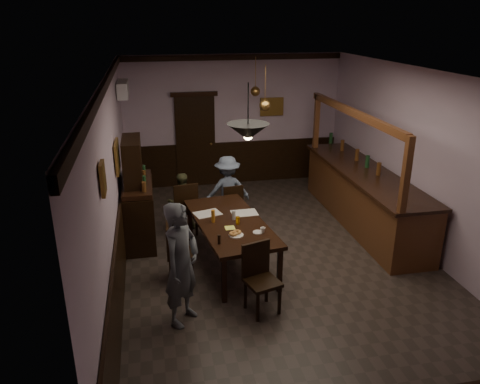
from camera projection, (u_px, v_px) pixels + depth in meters
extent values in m
cube|color=#2D2621|center=(278.00, 261.00, 7.69)|extent=(5.00, 8.00, 0.01)
cube|color=white|center=(284.00, 75.00, 6.63)|extent=(5.00, 8.00, 0.01)
cube|color=#BFA5BE|center=(233.00, 121.00, 10.83)|extent=(5.00, 0.01, 3.00)
cube|color=#BFA5BE|center=(428.00, 343.00, 3.49)|extent=(5.00, 0.01, 3.00)
cube|color=#BFA5BE|center=(113.00, 186.00, 6.70)|extent=(0.01, 8.00, 3.00)
cube|color=#BFA5BE|center=(429.00, 165.00, 7.61)|extent=(0.01, 8.00, 3.00)
cube|color=black|center=(230.00, 223.00, 7.38)|extent=(1.29, 2.32, 0.06)
cube|color=black|center=(224.00, 280.00, 6.49)|extent=(0.07, 0.07, 0.69)
cube|color=black|center=(280.00, 270.00, 6.74)|extent=(0.07, 0.07, 0.69)
cube|color=black|center=(190.00, 223.00, 8.29)|extent=(0.07, 0.07, 0.69)
cube|color=black|center=(235.00, 216.00, 8.55)|extent=(0.07, 0.07, 0.69)
cube|color=black|center=(184.00, 209.00, 8.53)|extent=(0.51, 0.51, 0.05)
cube|color=black|center=(186.00, 199.00, 8.25)|extent=(0.44, 0.11, 0.52)
cube|color=black|center=(191.00, 217.00, 8.83)|extent=(0.04, 0.04, 0.45)
cube|color=black|center=(173.00, 219.00, 8.71)|extent=(0.04, 0.04, 0.45)
cube|color=black|center=(197.00, 224.00, 8.52)|extent=(0.04, 0.04, 0.45)
cube|color=black|center=(177.00, 227.00, 8.40)|extent=(0.04, 0.04, 0.45)
cube|color=black|center=(231.00, 207.00, 8.83)|extent=(0.42, 0.42, 0.05)
cube|color=black|center=(234.00, 198.00, 8.59)|extent=(0.38, 0.08, 0.45)
cube|color=black|center=(236.00, 213.00, 9.08)|extent=(0.04, 0.04, 0.39)
cube|color=black|center=(221.00, 215.00, 8.99)|extent=(0.04, 0.04, 0.39)
cube|color=black|center=(241.00, 219.00, 8.81)|extent=(0.04, 0.04, 0.39)
cube|color=black|center=(226.00, 221.00, 8.72)|extent=(0.04, 0.04, 0.39)
cube|color=black|center=(262.00, 282.00, 6.24)|extent=(0.52, 0.52, 0.05)
cube|color=black|center=(256.00, 259.00, 6.30)|extent=(0.41, 0.16, 0.50)
cube|color=black|center=(258.00, 307.00, 6.11)|extent=(0.04, 0.04, 0.43)
cube|color=black|center=(279.00, 300.00, 6.26)|extent=(0.04, 0.04, 0.43)
cube|color=black|center=(245.00, 294.00, 6.39)|extent=(0.04, 0.04, 0.43)
cube|color=black|center=(266.00, 288.00, 6.54)|extent=(0.04, 0.04, 0.43)
cube|color=black|center=(181.00, 254.00, 7.05)|extent=(0.42, 0.42, 0.05)
cube|color=black|center=(168.00, 239.00, 6.94)|extent=(0.06, 0.40, 0.47)
cube|color=black|center=(192.00, 271.00, 7.00)|extent=(0.04, 0.04, 0.40)
cube|color=black|center=(192.00, 261.00, 7.30)|extent=(0.04, 0.04, 0.40)
cube|color=black|center=(171.00, 272.00, 6.96)|extent=(0.04, 0.04, 0.40)
cube|color=black|center=(171.00, 262.00, 7.26)|extent=(0.04, 0.04, 0.40)
imported|color=#545960|center=(182.00, 264.00, 5.92)|extent=(0.69, 0.73, 1.67)
imported|color=brown|center=(181.00, 201.00, 8.68)|extent=(0.62, 0.54, 1.10)
imported|color=slate|center=(228.00, 190.00, 8.91)|extent=(0.89, 0.55, 1.33)
cube|color=silver|center=(208.00, 214.00, 7.64)|extent=(0.49, 0.40, 0.01)
cube|color=silver|center=(244.00, 213.00, 7.66)|extent=(0.43, 0.31, 0.01)
cube|color=#F5FF5D|center=(230.00, 228.00, 7.13)|extent=(0.17, 0.17, 0.00)
cylinder|color=white|center=(258.00, 232.00, 6.98)|extent=(0.15, 0.15, 0.01)
imported|color=white|center=(263.00, 230.00, 6.95)|extent=(0.09, 0.09, 0.07)
cylinder|color=white|center=(236.00, 235.00, 6.88)|extent=(0.22, 0.22, 0.01)
torus|color=#C68C47|center=(233.00, 234.00, 6.86)|extent=(0.13, 0.13, 0.04)
torus|color=#C68C47|center=(237.00, 232.00, 6.92)|extent=(0.13, 0.13, 0.04)
cylinder|color=#FFA515|center=(238.00, 220.00, 7.25)|extent=(0.07, 0.07, 0.12)
cylinder|color=#BF721E|center=(213.00, 216.00, 7.30)|extent=(0.06, 0.06, 0.20)
cylinder|color=silver|center=(234.00, 215.00, 7.40)|extent=(0.06, 0.06, 0.15)
cylinder|color=black|center=(219.00, 239.00, 6.61)|extent=(0.04, 0.04, 0.14)
cube|color=black|center=(140.00, 214.00, 8.25)|extent=(0.50, 1.41, 1.01)
cube|color=black|center=(137.00, 184.00, 8.06)|extent=(0.48, 1.36, 0.08)
cube|color=black|center=(132.00, 162.00, 7.91)|extent=(0.30, 0.91, 0.81)
cube|color=#4A2813|center=(363.00, 198.00, 8.94)|extent=(0.83, 3.89, 1.02)
cube|color=black|center=(365.00, 172.00, 8.75)|extent=(0.93, 3.99, 0.06)
cube|color=#4A2813|center=(353.00, 112.00, 8.28)|extent=(0.10, 3.80, 0.12)
cube|color=#4A2813|center=(403.00, 175.00, 6.78)|extent=(0.10, 0.10, 1.21)
cube|color=#4A2813|center=(315.00, 121.00, 10.18)|extent=(0.10, 0.10, 1.21)
cube|color=black|center=(196.00, 142.00, 10.78)|extent=(0.90, 0.06, 2.10)
cube|color=white|center=(123.00, 89.00, 9.05)|extent=(0.20, 0.85, 0.30)
cube|color=olive|center=(103.00, 179.00, 5.01)|extent=(0.04, 0.28, 0.36)
cube|color=olive|center=(117.00, 157.00, 7.37)|extent=(0.04, 0.62, 0.48)
cube|color=olive|center=(272.00, 107.00, 10.85)|extent=(0.55, 0.04, 0.42)
cylinder|color=black|center=(248.00, 108.00, 5.98)|extent=(0.02, 0.02, 0.63)
cone|color=black|center=(248.00, 132.00, 6.09)|extent=(0.56, 0.56, 0.22)
sphere|color=#FFD88C|center=(248.00, 136.00, 6.11)|extent=(0.12, 0.12, 0.12)
cylinder|color=#BF8C3F|center=(265.00, 85.00, 8.12)|extent=(0.02, 0.02, 0.70)
cone|color=#BF8C3F|center=(265.00, 105.00, 8.24)|extent=(0.20, 0.20, 0.22)
sphere|color=#FFD88C|center=(265.00, 108.00, 8.26)|extent=(0.12, 0.12, 0.12)
cylinder|color=#BF8C3F|center=(256.00, 74.00, 9.63)|extent=(0.02, 0.02, 0.70)
cone|color=#BF8C3F|center=(255.00, 91.00, 9.76)|extent=(0.20, 0.20, 0.22)
sphere|color=#FFD88C|center=(255.00, 94.00, 9.78)|extent=(0.12, 0.12, 0.12)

